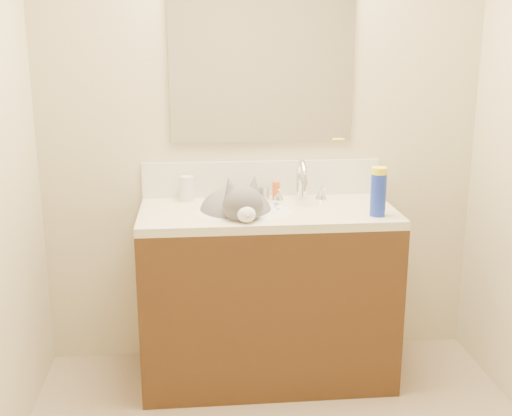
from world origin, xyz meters
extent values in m
cube|color=beige|center=(0.00, 1.25, 1.25)|extent=(2.20, 0.04, 2.50)
cube|color=beige|center=(0.00, -1.25, 1.25)|extent=(2.20, 0.04, 2.50)
cube|color=#402611|center=(0.00, 0.97, 0.41)|extent=(1.20, 0.55, 0.82)
cube|color=beige|center=(0.00, 0.97, 0.84)|extent=(1.20, 0.55, 0.04)
ellipsoid|color=white|center=(-0.12, 0.94, 0.79)|extent=(0.45, 0.36, 0.14)
cylinder|color=silver|center=(0.18, 1.16, 0.92)|extent=(0.04, 0.04, 0.11)
torus|color=silver|center=(0.18, 1.09, 0.97)|extent=(0.03, 0.20, 0.20)
cylinder|color=silver|center=(0.18, 1.01, 0.94)|extent=(0.03, 0.03, 0.06)
cone|color=silver|center=(0.07, 1.16, 0.89)|extent=(0.06, 0.06, 0.06)
cone|color=silver|center=(0.29, 1.16, 0.89)|extent=(0.06, 0.06, 0.06)
ellipsoid|color=#525052|center=(-0.15, 1.00, 0.83)|extent=(0.39, 0.43, 0.26)
ellipsoid|color=#525052|center=(-0.13, 0.83, 0.92)|extent=(0.20, 0.19, 0.17)
ellipsoid|color=#525052|center=(-0.14, 0.90, 0.89)|extent=(0.15, 0.15, 0.16)
cone|color=#525052|center=(-0.18, 0.84, 1.00)|extent=(0.09, 0.10, 0.11)
cone|color=#525052|center=(-0.08, 0.85, 1.00)|extent=(0.09, 0.10, 0.11)
ellipsoid|color=white|center=(-0.12, 0.75, 0.90)|extent=(0.09, 0.07, 0.07)
ellipsoid|color=white|center=(-0.13, 0.87, 0.84)|extent=(0.14, 0.10, 0.15)
sphere|color=pink|center=(-0.11, 0.72, 0.90)|extent=(0.02, 0.02, 0.02)
cylinder|color=#525052|center=(0.01, 1.01, 0.75)|extent=(0.15, 0.27, 0.05)
cube|color=silver|center=(0.00, 1.24, 0.95)|extent=(1.20, 0.02, 0.18)
cube|color=white|center=(0.00, 1.24, 1.54)|extent=(0.90, 0.02, 0.80)
cylinder|color=silver|center=(-0.38, 1.17, 0.92)|extent=(0.07, 0.07, 0.12)
cylinder|color=#EB4C27|center=(-0.38, 1.17, 0.90)|extent=(0.06, 0.06, 0.04)
cylinder|color=#B7B7BC|center=(0.00, 1.17, 0.89)|extent=(0.07, 0.07, 0.06)
cylinder|color=#D75C19|center=(0.06, 1.16, 0.91)|extent=(0.04, 0.04, 0.09)
cube|color=silver|center=(0.05, 1.02, 0.87)|extent=(0.02, 0.14, 0.01)
cube|color=#6077CD|center=(0.05, 1.02, 0.87)|extent=(0.02, 0.03, 0.02)
cylinder|color=#182EAD|center=(0.48, 0.81, 0.96)|extent=(0.08, 0.08, 0.19)
cylinder|color=yellow|center=(0.48, 0.81, 1.06)|extent=(0.08, 0.08, 0.04)
camera|label=1|loc=(-0.33, -1.92, 1.64)|focal=45.00mm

